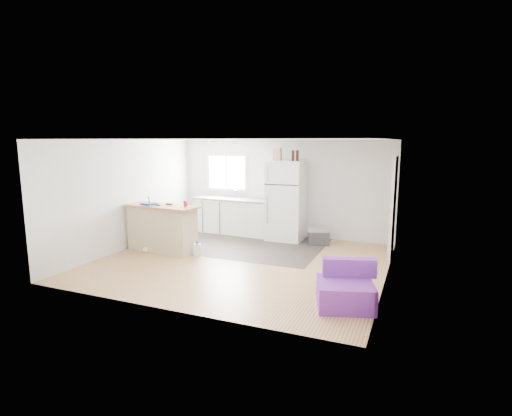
{
  "coord_description": "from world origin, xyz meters",
  "views": [
    {
      "loc": [
        3.23,
        -6.96,
        2.37
      ],
      "look_at": [
        0.03,
        0.7,
        0.97
      ],
      "focal_mm": 28.0,
      "sensor_mm": 36.0,
      "label": 1
    }
  ],
  "objects_px": {
    "purple_seat": "(346,290)",
    "blue_tray": "(148,204)",
    "peninsula": "(162,228)",
    "mop": "(148,242)",
    "red_cup": "(185,204)",
    "bottle_left": "(293,156)",
    "kitchen_cabinets": "(233,215)",
    "cardboard_box": "(277,154)",
    "cooler": "(319,236)",
    "refrigerator": "(286,201)",
    "cleaner_jug": "(197,250)",
    "bottle_right": "(297,156)"
  },
  "relations": [
    {
      "from": "red_cup",
      "to": "mop",
      "type": "bearing_deg",
      "value": -162.47
    },
    {
      "from": "refrigerator",
      "to": "kitchen_cabinets",
      "type": "bearing_deg",
      "value": 175.66
    },
    {
      "from": "peninsula",
      "to": "bottle_left",
      "type": "distance_m",
      "value": 3.38
    },
    {
      "from": "purple_seat",
      "to": "blue_tray",
      "type": "relative_size",
      "value": 3.24
    },
    {
      "from": "cleaner_jug",
      "to": "kitchen_cabinets",
      "type": "bearing_deg",
      "value": 75.88
    },
    {
      "from": "red_cup",
      "to": "cardboard_box",
      "type": "height_order",
      "value": "cardboard_box"
    },
    {
      "from": "mop",
      "to": "bottle_right",
      "type": "xyz_separation_m",
      "value": [
        2.65,
        2.2,
        1.8
      ]
    },
    {
      "from": "peninsula",
      "to": "blue_tray",
      "type": "height_order",
      "value": "blue_tray"
    },
    {
      "from": "bottle_left",
      "to": "bottle_right",
      "type": "height_order",
      "value": "same"
    },
    {
      "from": "peninsula",
      "to": "bottle_right",
      "type": "relative_size",
      "value": 6.76
    },
    {
      "from": "bottle_left",
      "to": "peninsula",
      "type": "bearing_deg",
      "value": -140.54
    },
    {
      "from": "purple_seat",
      "to": "cooler",
      "type": "bearing_deg",
      "value": 92.85
    },
    {
      "from": "peninsula",
      "to": "cardboard_box",
      "type": "height_order",
      "value": "cardboard_box"
    },
    {
      "from": "kitchen_cabinets",
      "to": "cardboard_box",
      "type": "distance_m",
      "value": 2.03
    },
    {
      "from": "red_cup",
      "to": "bottle_left",
      "type": "relative_size",
      "value": 0.48
    },
    {
      "from": "refrigerator",
      "to": "bottle_left",
      "type": "height_order",
      "value": "bottle_left"
    },
    {
      "from": "kitchen_cabinets",
      "to": "bottle_left",
      "type": "relative_size",
      "value": 8.32
    },
    {
      "from": "cleaner_jug",
      "to": "bottle_right",
      "type": "bearing_deg",
      "value": 33.31
    },
    {
      "from": "red_cup",
      "to": "cooler",
      "type": "bearing_deg",
      "value": 36.66
    },
    {
      "from": "red_cup",
      "to": "bottle_right",
      "type": "xyz_separation_m",
      "value": [
        1.84,
        1.94,
        0.96
      ]
    },
    {
      "from": "blue_tray",
      "to": "bottle_right",
      "type": "distance_m",
      "value": 3.53
    },
    {
      "from": "peninsula",
      "to": "refrigerator",
      "type": "distance_m",
      "value": 2.99
    },
    {
      "from": "cooler",
      "to": "bottle_left",
      "type": "xyz_separation_m",
      "value": [
        -0.67,
        0.07,
        1.84
      ]
    },
    {
      "from": "cooler",
      "to": "cleaner_jug",
      "type": "height_order",
      "value": "cooler"
    },
    {
      "from": "refrigerator",
      "to": "cooler",
      "type": "relative_size",
      "value": 3.28
    },
    {
      "from": "purple_seat",
      "to": "red_cup",
      "type": "relative_size",
      "value": 8.1
    },
    {
      "from": "red_cup",
      "to": "cardboard_box",
      "type": "distance_m",
      "value": 2.56
    },
    {
      "from": "peninsula",
      "to": "refrigerator",
      "type": "relative_size",
      "value": 0.89
    },
    {
      "from": "purple_seat",
      "to": "peninsula",
      "type": "bearing_deg",
      "value": 144.01
    },
    {
      "from": "peninsula",
      "to": "mop",
      "type": "bearing_deg",
      "value": -133.0
    },
    {
      "from": "cardboard_box",
      "to": "kitchen_cabinets",
      "type": "bearing_deg",
      "value": 172.95
    },
    {
      "from": "mop",
      "to": "bottle_right",
      "type": "bearing_deg",
      "value": 24.73
    },
    {
      "from": "blue_tray",
      "to": "bottle_left",
      "type": "bearing_deg",
      "value": 37.11
    },
    {
      "from": "blue_tray",
      "to": "kitchen_cabinets",
      "type": "bearing_deg",
      "value": 66.2
    },
    {
      "from": "cleaner_jug",
      "to": "mop",
      "type": "xyz_separation_m",
      "value": [
        -1.13,
        -0.17,
        0.1
      ]
    },
    {
      "from": "cooler",
      "to": "cleaner_jug",
      "type": "distance_m",
      "value": 2.84
    },
    {
      "from": "cardboard_box",
      "to": "bottle_right",
      "type": "distance_m",
      "value": 0.49
    },
    {
      "from": "refrigerator",
      "to": "bottle_right",
      "type": "height_order",
      "value": "bottle_right"
    },
    {
      "from": "cooler",
      "to": "cleaner_jug",
      "type": "xyz_separation_m",
      "value": [
        -2.11,
        -1.9,
        -0.06
      ]
    },
    {
      "from": "refrigerator",
      "to": "bottle_left",
      "type": "xyz_separation_m",
      "value": [
        0.19,
        -0.12,
        1.08
      ]
    },
    {
      "from": "refrigerator",
      "to": "purple_seat",
      "type": "height_order",
      "value": "refrigerator"
    },
    {
      "from": "kitchen_cabinets",
      "to": "purple_seat",
      "type": "bearing_deg",
      "value": -42.56
    },
    {
      "from": "kitchen_cabinets",
      "to": "cleaner_jug",
      "type": "bearing_deg",
      "value": -81.67
    },
    {
      "from": "cardboard_box",
      "to": "blue_tray",
      "type": "bearing_deg",
      "value": -137.44
    },
    {
      "from": "kitchen_cabinets",
      "to": "cardboard_box",
      "type": "xyz_separation_m",
      "value": [
        1.25,
        -0.15,
        1.59
      ]
    },
    {
      "from": "refrigerator",
      "to": "red_cup",
      "type": "distance_m",
      "value": 2.54
    },
    {
      "from": "kitchen_cabinets",
      "to": "red_cup",
      "type": "distance_m",
      "value": 2.18
    },
    {
      "from": "peninsula",
      "to": "red_cup",
      "type": "xyz_separation_m",
      "value": [
        0.58,
        0.04,
        0.56
      ]
    },
    {
      "from": "cardboard_box",
      "to": "peninsula",
      "type": "bearing_deg",
      "value": -134.35
    },
    {
      "from": "refrigerator",
      "to": "cooler",
      "type": "distance_m",
      "value": 1.17
    }
  ]
}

